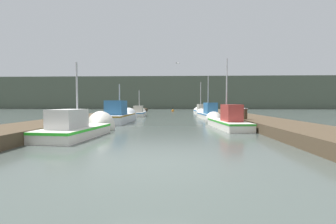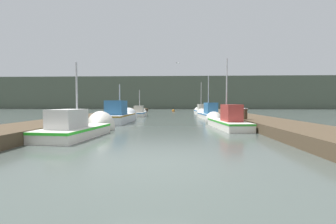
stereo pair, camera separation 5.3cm
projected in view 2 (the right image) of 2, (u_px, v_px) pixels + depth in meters
The scene contains 14 objects.
ground_plane at pixel (148, 162), 5.72m from camera, with size 200.00×200.00×0.00m.
dock_left at pixel (107, 116), 21.95m from camera, with size 2.86×40.00×0.50m.
dock_right at pixel (234, 116), 21.42m from camera, with size 2.86×40.00×0.50m.
distant_shore_ridge at pixel (175, 94), 61.06m from camera, with size 120.00×16.00×7.84m.
fishing_boat_0 at pixel (81, 128), 10.36m from camera, with size 2.15×4.68×3.90m.
fishing_boat_1 at pixel (225, 121), 13.94m from camera, with size 1.87×5.64×4.60m.
fishing_boat_2 at pixel (120, 115), 17.62m from camera, with size 1.68×5.86×3.38m.
fishing_boat_3 at pixel (208, 114), 21.94m from camera, with size 1.87×5.87×4.53m.
fishing_boat_4 at pixel (140, 113), 26.03m from camera, with size 1.58×4.68×3.35m.
fishing_boat_5 at pixel (201, 111), 30.30m from camera, with size 1.65×5.12×4.69m.
mooring_piling_0 at pixel (245, 118), 13.82m from camera, with size 0.29×0.29×1.19m.
mooring_piling_1 at pixel (207, 110), 31.92m from camera, with size 0.31×0.31×0.98m.
channel_buoy at pixel (173, 111), 38.79m from camera, with size 0.46×0.46×0.96m.
seagull_lead at pixel (178, 63), 23.32m from camera, with size 0.49×0.45×0.12m.
Camera 2 is at (0.77, -5.64, 1.53)m, focal length 24.00 mm.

